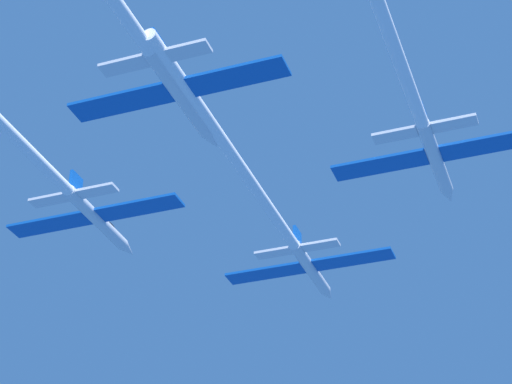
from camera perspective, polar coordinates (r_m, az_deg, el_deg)
name	(u,v)px	position (r m, az deg, el deg)	size (l,w,h in m)	color
jet_lead	(273,214)	(86.87, 1.01, -1.32)	(16.94, 44.83, 2.81)	silver
jet_left_wing	(7,129)	(78.68, -14.41, 3.59)	(16.94, 53.09, 2.81)	silver
jet_right_wing	(395,50)	(69.30, 8.19, 8.23)	(16.94, 52.11, 2.81)	silver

